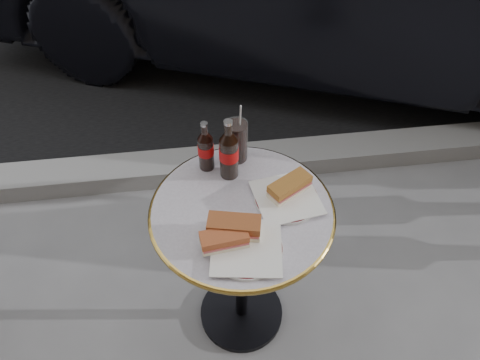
{
  "coord_description": "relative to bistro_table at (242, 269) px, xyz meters",
  "views": [
    {
      "loc": [
        -0.13,
        -0.98,
        1.93
      ],
      "look_at": [
        0.0,
        0.05,
        0.82
      ],
      "focal_mm": 35.0,
      "sensor_mm": 36.0,
      "label": 1
    }
  ],
  "objects": [
    {
      "name": "plate_right",
      "position": [
        0.15,
        0.02,
        0.37
      ],
      "size": [
        0.22,
        0.22,
        0.01
      ],
      "primitive_type": "cylinder",
      "rotation": [
        0.0,
        0.0,
        -0.02
      ],
      "color": "silver",
      "rests_on": "bistro_table"
    },
    {
      "name": "cola_glass",
      "position": [
        0.01,
        0.24,
        0.45
      ],
      "size": [
        0.1,
        0.1,
        0.16
      ],
      "primitive_type": "cylinder",
      "rotation": [
        0.0,
        0.0,
        0.36
      ],
      "color": "black",
      "rests_on": "bistro_table"
    },
    {
      "name": "sandwich_right",
      "position": [
        0.17,
        0.04,
        0.4
      ],
      "size": [
        0.16,
        0.14,
        0.05
      ],
      "primitive_type": "cube",
      "rotation": [
        0.0,
        0.0,
        0.54
      ],
      "color": "#975D26",
      "rests_on": "plate_right"
    },
    {
      "name": "cola_bottle_right",
      "position": [
        -0.02,
        0.17,
        0.49
      ],
      "size": [
        0.08,
        0.08,
        0.24
      ],
      "primitive_type": null,
      "rotation": [
        0.0,
        0.0,
        -0.27
      ],
      "color": "black",
      "rests_on": "bistro_table"
    },
    {
      "name": "cola_bottle_left",
      "position": [
        -0.1,
        0.21,
        0.47
      ],
      "size": [
        0.06,
        0.06,
        0.2
      ],
      "primitive_type": null,
      "rotation": [
        0.0,
        0.0,
        -0.15
      ],
      "color": "black",
      "rests_on": "bistro_table"
    },
    {
      "name": "plate_left",
      "position": [
        -0.01,
        -0.16,
        0.37
      ],
      "size": [
        0.29,
        0.29,
        0.01
      ],
      "primitive_type": "cylinder",
      "rotation": [
        0.0,
        0.0,
        -0.32
      ],
      "color": "silver",
      "rests_on": "bistro_table"
    },
    {
      "name": "ground",
      "position": [
        0.0,
        0.0,
        -0.37
      ],
      "size": [
        80.0,
        80.0,
        0.0
      ],
      "primitive_type": "plane",
      "color": "gray",
      "rests_on": "ground"
    },
    {
      "name": "sandwich_left_b",
      "position": [
        -0.04,
        -0.1,
        0.41
      ],
      "size": [
        0.18,
        0.11,
        0.06
      ],
      "primitive_type": "cube",
      "rotation": [
        0.0,
        0.0,
        -0.22
      ],
      "color": "brown",
      "rests_on": "plate_left"
    },
    {
      "name": "sandwich_left_a",
      "position": [
        -0.07,
        -0.14,
        0.4
      ],
      "size": [
        0.15,
        0.08,
        0.05
      ],
      "primitive_type": "cube",
      "rotation": [
        0.0,
        0.0,
        0.11
      ],
      "color": "#A84F2A",
      "rests_on": "plate_left"
    },
    {
      "name": "curb",
      "position": [
        0.0,
        0.9,
        -0.32
      ],
      "size": [
        40.0,
        0.2,
        0.12
      ],
      "primitive_type": "cube",
      "color": "gray",
      "rests_on": "ground"
    },
    {
      "name": "bistro_table",
      "position": [
        0.0,
        0.0,
        0.0
      ],
      "size": [
        0.62,
        0.62,
        0.73
      ],
      "primitive_type": null,
      "color": "#BAB2C4",
      "rests_on": "ground"
    }
  ]
}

